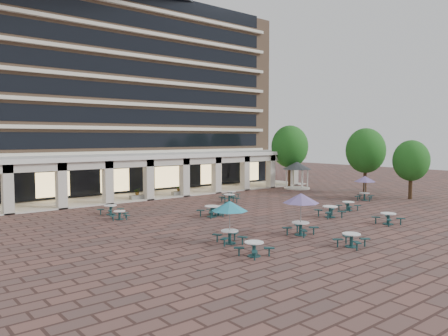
{
  "coord_description": "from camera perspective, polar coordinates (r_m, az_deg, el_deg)",
  "views": [
    {
      "loc": [
        -23.22,
        -25.08,
        6.1
      ],
      "look_at": [
        -0.27,
        3.0,
        3.56
      ],
      "focal_mm": 35.0,
      "sensor_mm": 36.0,
      "label": 1
    }
  ],
  "objects": [
    {
      "name": "tree_east_a",
      "position": [
        50.3,
        18.01,
        2.17
      ],
      "size": [
        4.29,
        4.29,
        7.14
      ],
      "color": "#442F1B",
      "rests_on": "ground"
    },
    {
      "name": "picnic_table_3",
      "position": [
        32.95,
        20.66,
        -6.08
      ],
      "size": [
        2.02,
        2.02,
        0.8
      ],
      "rotation": [
        0.0,
        0.0,
        -0.2
      ],
      "color": "#164042",
      "rests_on": "ground"
    },
    {
      "name": "picnic_table_11",
      "position": [
        44.45,
        17.92,
        -1.48
      ],
      "size": [
        2.05,
        2.05,
        2.36
      ],
      "rotation": [
        0.0,
        0.0,
        0.41
      ],
      "color": "#164042",
      "rests_on": "ground"
    },
    {
      "name": "picnic_table_9",
      "position": [
        34.48,
        -0.74,
        -5.48
      ],
      "size": [
        1.82,
        1.82,
        0.7
      ],
      "rotation": [
        0.0,
        0.0,
        -0.25
      ],
      "color": "#164042",
      "rests_on": "ground"
    },
    {
      "name": "picnic_table_2",
      "position": [
        38.1,
        15.93,
        -4.69
      ],
      "size": [
        1.67,
        1.67,
        0.74
      ],
      "rotation": [
        0.0,
        0.0,
        -0.01
      ],
      "color": "#164042",
      "rests_on": "ground"
    },
    {
      "name": "tree_east_b",
      "position": [
        46.82,
        23.25,
        0.88
      ],
      "size": [
        3.52,
        3.52,
        5.86
      ],
      "color": "#442F1B",
      "rests_on": "ground"
    },
    {
      "name": "picnic_table_1",
      "position": [
        25.66,
        16.3,
        -8.87
      ],
      "size": [
        1.92,
        1.92,
        0.76
      ],
      "rotation": [
        0.0,
        0.0,
        0.2
      ],
      "color": "#164042",
      "rests_on": "ground"
    },
    {
      "name": "picnic_table_5",
      "position": [
        33.77,
        -1.61,
        -5.54
      ],
      "size": [
        1.96,
        1.96,
        0.84
      ],
      "rotation": [
        0.0,
        0.0,
        0.05
      ],
      "color": "#164042",
      "rests_on": "ground"
    },
    {
      "name": "picnic_table_6",
      "position": [
        27.67,
        10.01,
        -4.12
      ],
      "size": [
        2.27,
        2.27,
        2.62
      ],
      "rotation": [
        0.0,
        0.0,
        0.17
      ],
      "color": "#164042",
      "rests_on": "ground"
    },
    {
      "name": "apartment_building",
      "position": [
        56.0,
        -14.74,
        10.54
      ],
      "size": [
        40.0,
        15.5,
        25.2
      ],
      "color": "#8C6A4F",
      "rests_on": "ground"
    },
    {
      "name": "picnic_table_8",
      "position": [
        33.55,
        -13.5,
        -5.9
      ],
      "size": [
        1.78,
        1.78,
        0.66
      ],
      "rotation": [
        0.0,
        0.0,
        -0.38
      ],
      "color": "#164042",
      "rests_on": "ground"
    },
    {
      "name": "gazebo",
      "position": [
        52.56,
        9.51,
        -0.07
      ],
      "size": [
        3.44,
        3.44,
        3.2
      ],
      "rotation": [
        0.0,
        0.0,
        0.14
      ],
      "color": "beige",
      "rests_on": "ground"
    },
    {
      "name": "tree_east_c",
      "position": [
        54.8,
        8.59,
        2.78
      ],
      "size": [
        4.57,
        4.57,
        7.61
      ],
      "color": "#442F1B",
      "rests_on": "ground"
    },
    {
      "name": "ground",
      "position": [
        34.72,
        3.5,
        -6.12
      ],
      "size": [
        120.0,
        120.0,
        0.0
      ],
      "primitive_type": "plane",
      "color": "brown",
      "rests_on": "ground"
    },
    {
      "name": "planter_left",
      "position": [
        43.35,
        -11.25,
        -3.56
      ],
      "size": [
        1.5,
        0.75,
        1.19
      ],
      "color": "gray",
      "rests_on": "ground"
    },
    {
      "name": "picnic_table_4",
      "position": [
        25.12,
        0.75,
        -5.21
      ],
      "size": [
        2.12,
        2.12,
        2.45
      ],
      "rotation": [
        0.0,
        0.0,
        -0.3
      ],
      "color": "#164042",
      "rests_on": "ground"
    },
    {
      "name": "picnic_table_7",
      "position": [
        34.52,
        13.69,
        -5.43
      ],
      "size": [
        2.27,
        2.27,
        0.86
      ],
      "rotation": [
        0.0,
        0.0,
        -0.31
      ],
      "color": "#164042",
      "rests_on": "ground"
    },
    {
      "name": "picnic_table_0",
      "position": [
        22.84,
        3.95,
        -10.33
      ],
      "size": [
        1.76,
        1.76,
        0.75
      ],
      "rotation": [
        0.0,
        0.0,
        0.07
      ],
      "color": "#164042",
      "rests_on": "ground"
    },
    {
      "name": "planter_right",
      "position": [
        45.79,
        -5.93,
        -3.12
      ],
      "size": [
        1.5,
        0.72,
        1.18
      ],
      "color": "gray",
      "rests_on": "ground"
    },
    {
      "name": "retail_arcade",
      "position": [
        46.25,
        -9.03,
        0.11
      ],
      "size": [
        42.0,
        6.6,
        4.4
      ],
      "color": "white",
      "rests_on": "ground"
    },
    {
      "name": "picnic_table_13",
      "position": [
        41.08,
        0.69,
        -3.88
      ],
      "size": [
        2.15,
        2.15,
        0.78
      ],
      "rotation": [
        0.0,
        0.0,
        -0.42
      ],
      "color": "#164042",
      "rests_on": "ground"
    },
    {
      "name": "picnic_table_10",
      "position": [
        44.04,
        0.97,
        -3.43
      ],
      "size": [
        1.82,
        1.82,
        0.68
      ],
      "rotation": [
        0.0,
        0.0,
        0.32
      ],
      "color": "#164042",
      "rests_on": "ground"
    },
    {
      "name": "picnic_table_12",
      "position": [
        35.88,
        -14.59,
        -5.2
      ],
      "size": [
        1.97,
        1.97,
        0.75
      ],
      "rotation": [
        0.0,
        0.0,
        0.3
      ],
      "color": "#164042",
      "rests_on": "ground"
    }
  ]
}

